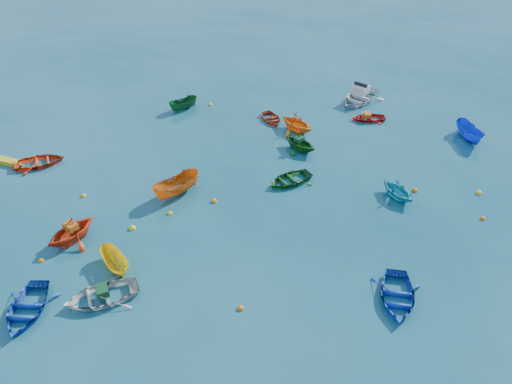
% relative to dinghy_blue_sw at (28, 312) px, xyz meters
% --- Properties ---
extents(ground, '(160.00, 160.00, 0.00)m').
position_rel_dinghy_blue_sw_xyz_m(ground, '(8.47, 5.73, 0.00)').
color(ground, '#0B4450').
rests_on(ground, ground).
extents(dinghy_blue_sw, '(2.95, 3.71, 0.69)m').
position_rel_dinghy_blue_sw_xyz_m(dinghy_blue_sw, '(0.00, 0.00, 0.00)').
color(dinghy_blue_sw, '#0D3AA9').
rests_on(dinghy_blue_sw, ground).
extents(dinghy_white_near, '(4.18, 3.92, 0.71)m').
position_rel_dinghy_blue_sw_xyz_m(dinghy_white_near, '(2.98, 1.40, 0.00)').
color(dinghy_white_near, beige).
rests_on(dinghy_white_near, ground).
extents(dinghy_blue_se, '(2.44, 3.38, 0.69)m').
position_rel_dinghy_blue_sw_xyz_m(dinghy_blue_se, '(16.51, 4.09, 0.00)').
color(dinghy_blue_se, '#0E39B1').
rests_on(dinghy_blue_se, ground).
extents(dinghy_orange_w, '(3.43, 3.63, 1.51)m').
position_rel_dinghy_blue_sw_xyz_m(dinghy_orange_w, '(-0.39, 5.00, 0.00)').
color(dinghy_orange_w, red).
rests_on(dinghy_orange_w, ground).
extents(sampan_yellow_mid, '(2.56, 2.47, 1.00)m').
position_rel_dinghy_blue_sw_xyz_m(sampan_yellow_mid, '(2.79, 3.46, 0.00)').
color(sampan_yellow_mid, yellow).
rests_on(sampan_yellow_mid, ground).
extents(dinghy_green_e, '(3.64, 3.57, 0.62)m').
position_rel_dinghy_blue_sw_xyz_m(dinghy_green_e, '(10.20, 12.73, 0.00)').
color(dinghy_green_e, '#13551A').
rests_on(dinghy_green_e, ground).
extents(dinghy_cyan_se, '(3.19, 3.21, 1.28)m').
position_rel_dinghy_blue_sw_xyz_m(dinghy_cyan_se, '(16.73, 12.37, 0.00)').
color(dinghy_cyan_se, '#1C9CB3').
rests_on(dinghy_cyan_se, ground).
extents(dinghy_red_nw, '(3.91, 3.60, 0.66)m').
position_rel_dinghy_blue_sw_xyz_m(dinghy_red_nw, '(-6.23, 11.50, 0.00)').
color(dinghy_red_nw, red).
rests_on(dinghy_red_nw, ground).
extents(sampan_orange_n, '(2.90, 3.46, 1.29)m').
position_rel_dinghy_blue_sw_xyz_m(sampan_orange_n, '(3.74, 10.14, 0.00)').
color(sampan_orange_n, orange).
rests_on(sampan_orange_n, ground).
extents(dinghy_green_n, '(3.38, 3.27, 1.36)m').
position_rel_dinghy_blue_sw_xyz_m(dinghy_green_n, '(10.32, 16.77, 0.00)').
color(dinghy_green_n, '#135316').
rests_on(dinghy_green_n, ground).
extents(dinghy_red_ne, '(2.94, 2.41, 0.53)m').
position_rel_dinghy_blue_sw_xyz_m(dinghy_red_ne, '(14.88, 22.27, 0.00)').
color(dinghy_red_ne, red).
rests_on(dinghy_red_ne, ground).
extents(sampan_blue_far, '(2.17, 3.30, 1.19)m').
position_rel_dinghy_blue_sw_xyz_m(sampan_blue_far, '(21.95, 20.69, 0.00)').
color(sampan_blue_far, blue).
rests_on(sampan_blue_far, ground).
extents(dinghy_red_far, '(2.83, 3.05, 0.52)m').
position_rel_dinghy_blue_sw_xyz_m(dinghy_red_far, '(7.66, 20.69, 0.00)').
color(dinghy_red_far, '#9D2D0D').
rests_on(dinghy_red_far, ground).
extents(dinghy_orange_far, '(3.81, 3.73, 1.53)m').
position_rel_dinghy_blue_sw_xyz_m(dinghy_orange_far, '(9.72, 19.46, 0.00)').
color(dinghy_orange_far, orange).
rests_on(dinghy_orange_far, ground).
extents(sampan_green_far, '(2.36, 2.59, 0.99)m').
position_rel_dinghy_blue_sw_xyz_m(sampan_green_far, '(0.48, 21.30, 0.00)').
color(sampan_green_far, '#125022').
rests_on(sampan_green_far, ground).
extents(motorboat_white, '(4.72, 5.19, 1.48)m').
position_rel_dinghy_blue_sw_xyz_m(motorboat_white, '(14.09, 25.48, 0.00)').
color(motorboat_white, silver).
rests_on(motorboat_white, ground).
extents(tarp_green_a, '(0.84, 0.89, 0.34)m').
position_rel_dinghy_blue_sw_xyz_m(tarp_green_a, '(3.06, 1.46, 0.52)').
color(tarp_green_a, '#104320').
rests_on(tarp_green_a, dinghy_white_near).
extents(tarp_orange_a, '(0.85, 0.77, 0.34)m').
position_rel_dinghy_blue_sw_xyz_m(tarp_orange_a, '(-0.36, 5.04, 0.92)').
color(tarp_orange_a, '#BC5613').
rests_on(tarp_orange_a, dinghy_orange_w).
extents(tarp_green_b, '(0.67, 0.71, 0.28)m').
position_rel_dinghy_blue_sw_xyz_m(tarp_green_b, '(10.24, 16.83, 0.82)').
color(tarp_green_b, '#134E27').
rests_on(tarp_green_b, dinghy_green_n).
extents(tarp_orange_b, '(0.63, 0.75, 0.31)m').
position_rel_dinghy_blue_sw_xyz_m(tarp_orange_b, '(14.78, 22.25, 0.42)').
color(tarp_orange_b, '#C76814').
rests_on(tarp_orange_b, dinghy_red_ne).
extents(buoy_or_a, '(0.29, 0.29, 0.29)m').
position_rel_dinghy_blue_sw_xyz_m(buoy_or_a, '(-1.21, 3.19, 0.00)').
color(buoy_or_a, orange).
rests_on(buoy_or_a, ground).
extents(buoy_ye_a, '(0.39, 0.39, 0.39)m').
position_rel_dinghy_blue_sw_xyz_m(buoy_ye_a, '(2.33, 6.52, 0.00)').
color(buoy_ye_a, yellow).
rests_on(buoy_ye_a, ground).
extents(buoy_or_b, '(0.32, 0.32, 0.32)m').
position_rel_dinghy_blue_sw_xyz_m(buoy_or_b, '(9.48, 2.09, 0.00)').
color(buoy_or_b, orange).
rests_on(buoy_or_b, ground).
extents(buoy_ye_b, '(0.32, 0.32, 0.32)m').
position_rel_dinghy_blue_sw_xyz_m(buoy_ye_b, '(-1.76, 8.81, 0.00)').
color(buoy_ye_b, yellow).
rests_on(buoy_ye_b, ground).
extents(buoy_or_c, '(0.35, 0.35, 0.35)m').
position_rel_dinghy_blue_sw_xyz_m(buoy_or_c, '(6.10, 9.82, 0.00)').
color(buoy_or_c, orange).
rests_on(buoy_or_c, ground).
extents(buoy_ye_c, '(0.31, 0.31, 0.31)m').
position_rel_dinghy_blue_sw_xyz_m(buoy_ye_c, '(3.94, 8.20, 0.00)').
color(buoy_ye_c, yellow).
rests_on(buoy_ye_c, ground).
extents(buoy_or_d, '(0.29, 0.29, 0.29)m').
position_rel_dinghy_blue_sw_xyz_m(buoy_or_d, '(21.48, 11.23, 0.00)').
color(buoy_or_d, orange).
rests_on(buoy_or_d, ground).
extents(buoy_ye_d, '(0.33, 0.33, 0.33)m').
position_rel_dinghy_blue_sw_xyz_m(buoy_ye_d, '(2.38, 22.37, 0.00)').
color(buoy_ye_d, yellow).
rests_on(buoy_ye_d, ground).
extents(buoy_or_e, '(0.38, 0.38, 0.38)m').
position_rel_dinghy_blue_sw_xyz_m(buoy_or_e, '(17.85, 13.29, 0.00)').
color(buoy_or_e, '#D55A0B').
rests_on(buoy_or_e, ground).
extents(buoy_ye_e, '(0.39, 0.39, 0.39)m').
position_rel_dinghy_blue_sw_xyz_m(buoy_ye_e, '(21.65, 13.82, 0.00)').
color(buoy_ye_e, yellow).
rests_on(buoy_ye_e, ground).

